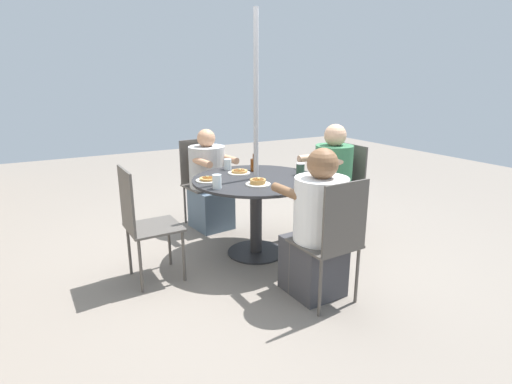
{
  "coord_description": "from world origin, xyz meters",
  "views": [
    {
      "loc": [
        -3.07,
        1.72,
        1.61
      ],
      "look_at": [
        0.0,
        0.0,
        0.6
      ],
      "focal_mm": 28.0,
      "sensor_mm": 36.0,
      "label": 1
    }
  ],
  "objects_px": {
    "diner_south": "(330,187)",
    "drinking_glass_a": "(228,164)",
    "patio_chair_north": "(142,219)",
    "patio_chair_south": "(344,185)",
    "pancake_plate_b": "(239,172)",
    "diner_east": "(317,231)",
    "patio_chair_east": "(333,236)",
    "syrup_bottle": "(254,164)",
    "pancake_plate_a": "(258,182)",
    "coffee_cup": "(300,169)",
    "pancake_plate_c": "(208,180)",
    "diner_west": "(209,185)",
    "patio_chair_west": "(201,177)",
    "drinking_glass_b": "(217,182)",
    "patio_table": "(256,195)"
  },
  "relations": [
    {
      "from": "diner_south",
      "to": "drinking_glass_a",
      "type": "xyz_separation_m",
      "value": [
        0.46,
        0.94,
        0.25
      ]
    },
    {
      "from": "patio_chair_north",
      "to": "patio_chair_south",
      "type": "xyz_separation_m",
      "value": [
        0.03,
        -2.1,
        0.0
      ]
    },
    {
      "from": "pancake_plate_b",
      "to": "diner_east",
      "type": "bearing_deg",
      "value": -176.03
    },
    {
      "from": "patio_chair_east",
      "to": "syrup_bottle",
      "type": "bearing_deg",
      "value": 83.84
    },
    {
      "from": "patio_chair_north",
      "to": "patio_chair_south",
      "type": "height_order",
      "value": "same"
    },
    {
      "from": "patio_chair_north",
      "to": "drinking_glass_a",
      "type": "distance_m",
      "value": 1.13
    },
    {
      "from": "pancake_plate_a",
      "to": "coffee_cup",
      "type": "xyz_separation_m",
      "value": [
        0.12,
        -0.53,
        0.04
      ]
    },
    {
      "from": "diner_south",
      "to": "pancake_plate_c",
      "type": "xyz_separation_m",
      "value": [
        0.12,
        1.29,
        0.22
      ]
    },
    {
      "from": "diner_west",
      "to": "drinking_glass_a",
      "type": "bearing_deg",
      "value": 88.58
    },
    {
      "from": "diner_south",
      "to": "drinking_glass_a",
      "type": "bearing_deg",
      "value": 64.0
    },
    {
      "from": "diner_east",
      "to": "pancake_plate_a",
      "type": "xyz_separation_m",
      "value": [
        0.66,
        0.13,
        0.24
      ]
    },
    {
      "from": "patio_chair_south",
      "to": "coffee_cup",
      "type": "height_order",
      "value": "patio_chair_south"
    },
    {
      "from": "patio_chair_north",
      "to": "drinking_glass_a",
      "type": "height_order",
      "value": "patio_chair_north"
    },
    {
      "from": "patio_chair_west",
      "to": "diner_west",
      "type": "height_order",
      "value": "diner_west"
    },
    {
      "from": "pancake_plate_a",
      "to": "drinking_glass_b",
      "type": "bearing_deg",
      "value": 80.73
    },
    {
      "from": "diner_south",
      "to": "pancake_plate_a",
      "type": "height_order",
      "value": "diner_south"
    },
    {
      "from": "patio_chair_north",
      "to": "drinking_glass_a",
      "type": "xyz_separation_m",
      "value": [
        0.49,
        -0.98,
        0.25
      ]
    },
    {
      "from": "patio_chair_north",
      "to": "pancake_plate_b",
      "type": "xyz_separation_m",
      "value": [
        0.28,
        -1.01,
        0.21
      ]
    },
    {
      "from": "patio_chair_north",
      "to": "pancake_plate_a",
      "type": "xyz_separation_m",
      "value": [
        -0.18,
        -0.95,
        0.22
      ]
    },
    {
      "from": "patio_chair_south",
      "to": "drinking_glass_a",
      "type": "relative_size",
      "value": 9.0
    },
    {
      "from": "drinking_glass_a",
      "to": "drinking_glass_b",
      "type": "xyz_separation_m",
      "value": [
        -0.61,
        0.38,
        0.01
      ]
    },
    {
      "from": "pancake_plate_a",
      "to": "patio_chair_west",
      "type": "bearing_deg",
      "value": 1.41
    },
    {
      "from": "diner_west",
      "to": "drinking_glass_b",
      "type": "xyz_separation_m",
      "value": [
        -1.01,
        0.34,
        0.31
      ]
    },
    {
      "from": "patio_table",
      "to": "diner_east",
      "type": "xyz_separation_m",
      "value": [
        -0.87,
        -0.03,
        -0.07
      ]
    },
    {
      "from": "patio_chair_west",
      "to": "patio_table",
      "type": "bearing_deg",
      "value": 90.0
    },
    {
      "from": "patio_chair_south",
      "to": "coffee_cup",
      "type": "bearing_deg",
      "value": 97.82
    },
    {
      "from": "drinking_glass_a",
      "to": "patio_chair_north",
      "type": "bearing_deg",
      "value": 116.37
    },
    {
      "from": "coffee_cup",
      "to": "diner_south",
      "type": "bearing_deg",
      "value": -79.05
    },
    {
      "from": "patio_chair_west",
      "to": "syrup_bottle",
      "type": "xyz_separation_m",
      "value": [
        -0.77,
        -0.26,
        0.26
      ]
    },
    {
      "from": "patio_table",
      "to": "patio_chair_east",
      "type": "xyz_separation_m",
      "value": [
        -1.05,
        -0.04,
        -0.04
      ]
    },
    {
      "from": "patio_chair_north",
      "to": "patio_table",
      "type": "bearing_deg",
      "value": 90.0
    },
    {
      "from": "diner_east",
      "to": "drinking_glass_a",
      "type": "bearing_deg",
      "value": 92.12
    },
    {
      "from": "patio_chair_west",
      "to": "drinking_glass_a",
      "type": "relative_size",
      "value": 9.0
    },
    {
      "from": "patio_chair_north",
      "to": "diner_west",
      "type": "bearing_deg",
      "value": 131.78
    },
    {
      "from": "patio_table",
      "to": "patio_chair_south",
      "type": "relative_size",
      "value": 1.22
    },
    {
      "from": "patio_chair_north",
      "to": "coffee_cup",
      "type": "xyz_separation_m",
      "value": [
        -0.06,
        -1.48,
        0.25
      ]
    },
    {
      "from": "coffee_cup",
      "to": "drinking_glass_a",
      "type": "height_order",
      "value": "coffee_cup"
    },
    {
      "from": "patio_chair_east",
      "to": "pancake_plate_c",
      "type": "bearing_deg",
      "value": 109.2
    },
    {
      "from": "pancake_plate_c",
      "to": "drinking_glass_a",
      "type": "xyz_separation_m",
      "value": [
        0.34,
        -0.35,
        0.04
      ]
    },
    {
      "from": "pancake_plate_b",
      "to": "pancake_plate_c",
      "type": "distance_m",
      "value": 0.39
    },
    {
      "from": "patio_chair_north",
      "to": "syrup_bottle",
      "type": "height_order",
      "value": "patio_chair_north"
    },
    {
      "from": "patio_chair_north",
      "to": "pancake_plate_b",
      "type": "relative_size",
      "value": 4.44
    },
    {
      "from": "patio_chair_north",
      "to": "patio_chair_west",
      "type": "xyz_separation_m",
      "value": [
        1.07,
        -0.92,
        0.0
      ]
    },
    {
      "from": "pancake_plate_c",
      "to": "syrup_bottle",
      "type": "relative_size",
      "value": 1.27
    },
    {
      "from": "patio_chair_west",
      "to": "pancake_plate_b",
      "type": "relative_size",
      "value": 4.44
    },
    {
      "from": "syrup_bottle",
      "to": "drinking_glass_a",
      "type": "bearing_deg",
      "value": 46.99
    },
    {
      "from": "diner_east",
      "to": "syrup_bottle",
      "type": "relative_size",
      "value": 6.75
    },
    {
      "from": "diner_south",
      "to": "coffee_cup",
      "type": "height_order",
      "value": "diner_south"
    },
    {
      "from": "diner_west",
      "to": "syrup_bottle",
      "type": "relative_size",
      "value": 6.44
    },
    {
      "from": "patio_chair_north",
      "to": "diner_south",
      "type": "relative_size",
      "value": 0.81
    }
  ]
}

